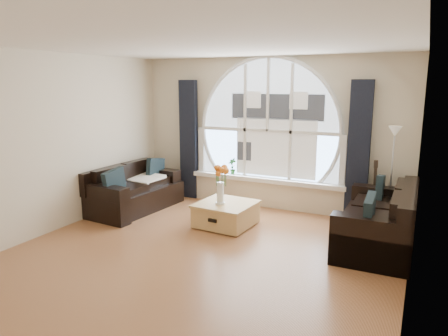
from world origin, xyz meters
The scene contains 20 objects.
ground centered at (0.00, 0.00, 0.00)m, with size 5.00×5.50×0.01m, color brown.
ceiling centered at (0.00, 0.00, 2.70)m, with size 5.00×5.50×0.01m, color silver.
wall_back centered at (0.00, 2.75, 1.35)m, with size 5.00×0.01×2.70m, color beige.
wall_left centered at (-2.50, 0.00, 1.35)m, with size 0.01×5.50×2.70m, color beige.
wall_right centered at (2.50, 0.00, 1.35)m, with size 0.01×5.50×2.70m, color beige.
attic_slope centered at (2.20, 0.00, 2.35)m, with size 0.92×5.50×0.72m, color silver.
arched_window centered at (0.00, 2.72, 1.62)m, with size 2.60×0.06×2.15m, color silver.
window_sill centered at (0.00, 2.65, 0.51)m, with size 2.90×0.22×0.08m, color white.
window_frame centered at (0.00, 2.69, 1.62)m, with size 2.76×0.08×2.15m, color white.
neighbor_house centered at (0.15, 2.71, 1.50)m, with size 1.70×0.02×1.50m, color silver.
curtain_left centered at (-1.60, 2.63, 1.15)m, with size 0.35×0.12×2.30m, color black.
curtain_right centered at (1.60, 2.63, 1.15)m, with size 0.35×0.12×2.30m, color black.
sofa_left centered at (-2.06, 1.47, 0.40)m, with size 0.89×1.77×0.79m, color black.
sofa_right centered at (2.06, 1.56, 0.40)m, with size 0.95×1.90×0.84m, color black.
coffee_chest centered at (-0.20, 1.39, 0.21)m, with size 0.85×0.85×0.42m, color tan.
throw_blanket centered at (-2.00, 1.72, 0.50)m, with size 0.55×0.55×0.10m, color silver.
vase_flowers centered at (-0.26, 1.30, 0.77)m, with size 0.24×0.24×0.70m, color white.
floor_lamp centered at (2.13, 2.47, 0.80)m, with size 0.24×0.24×1.60m, color #B2B2B2.
guitar centered at (1.90, 2.54, 0.53)m, with size 0.36×0.24×1.06m, color #98592F.
potted_plant centered at (-0.67, 2.65, 0.70)m, with size 0.16×0.11×0.31m, color #1E6023.
Camera 1 is at (2.53, -4.35, 2.24)m, focal length 33.39 mm.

